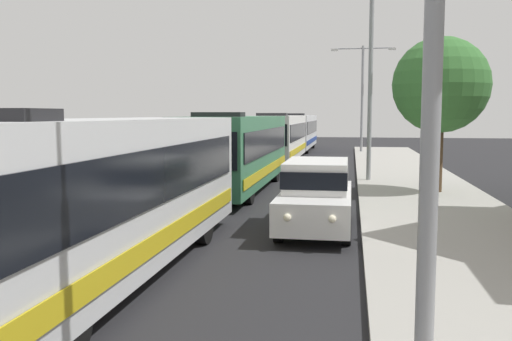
# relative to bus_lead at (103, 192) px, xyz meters

# --- Properties ---
(bus_lead) EXTENTS (2.58, 11.31, 3.21)m
(bus_lead) POSITION_rel_bus_lead_xyz_m (0.00, 0.00, 0.00)
(bus_lead) COLOR silver
(bus_lead) RESTS_ON ground_plane
(bus_second_in_line) EXTENTS (2.58, 11.50, 3.21)m
(bus_second_in_line) POSITION_rel_bus_lead_xyz_m (0.00, 12.68, 0.00)
(bus_second_in_line) COLOR #33724C
(bus_second_in_line) RESTS_ON ground_plane
(bus_middle) EXTENTS (2.58, 11.10, 3.21)m
(bus_middle) POSITION_rel_bus_lead_xyz_m (-0.00, 25.83, -0.00)
(bus_middle) COLOR silver
(bus_middle) RESTS_ON ground_plane
(bus_fourth_in_line) EXTENTS (2.58, 12.40, 3.21)m
(bus_fourth_in_line) POSITION_rel_bus_lead_xyz_m (0.00, 38.26, 0.00)
(bus_fourth_in_line) COLOR silver
(bus_fourth_in_line) RESTS_ON ground_plane
(white_suv) EXTENTS (1.86, 4.87, 1.90)m
(white_suv) POSITION_rel_bus_lead_xyz_m (3.70, 5.14, -0.66)
(white_suv) COLOR white
(white_suv) RESTS_ON ground_plane
(box_truck_oncoming) EXTENTS (2.35, 8.19, 3.15)m
(box_truck_oncoming) POSITION_rel_bus_lead_xyz_m (-3.30, 47.85, 0.02)
(box_truck_oncoming) COLOR navy
(box_truck_oncoming) RESTS_ON ground_plane
(streetlamp_mid) EXTENTS (6.56, 0.28, 8.86)m
(streetlamp_mid) POSITION_rel_bus_lead_xyz_m (5.40, 16.06, 3.88)
(streetlamp_mid) COLOR gray
(streetlamp_mid) RESTS_ON sidewalk
(streetlamp_far) EXTENTS (5.06, 0.28, 8.41)m
(streetlamp_far) POSITION_rel_bus_lead_xyz_m (5.40, 35.88, 3.54)
(streetlamp_far) COLOR gray
(streetlamp_far) RESTS_ON sidewalk
(roadside_tree) EXTENTS (3.64, 3.64, 5.92)m
(roadside_tree) POSITION_rel_bus_lead_xyz_m (7.92, 12.46, 2.54)
(roadside_tree) COLOR #4C3823
(roadside_tree) RESTS_ON sidewalk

